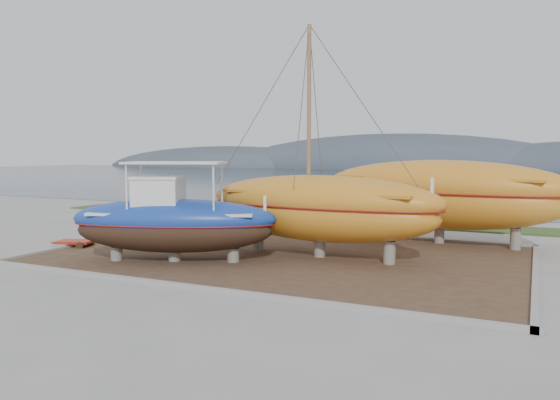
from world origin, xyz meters
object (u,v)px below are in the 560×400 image
at_px(blue_caique, 174,212).
at_px(orange_bare_hull, 440,203).
at_px(white_dinghy, 178,222).
at_px(red_trailer, 75,244).
at_px(orange_sailboat, 320,142).

height_order(blue_caique, orange_bare_hull, blue_caique).
bearing_deg(blue_caique, white_dinghy, 103.24).
xyz_separation_m(white_dinghy, red_trailer, (-2.26, -4.44, -0.59)).
height_order(white_dinghy, orange_sailboat, orange_sailboat).
distance_m(white_dinghy, red_trailer, 5.01).
bearing_deg(red_trailer, white_dinghy, 44.84).
bearing_deg(blue_caique, orange_sailboat, 12.76).
distance_m(orange_bare_hull, red_trailer, 16.21).
distance_m(blue_caique, orange_bare_hull, 11.87).
xyz_separation_m(orange_sailboat, orange_bare_hull, (3.70, 5.35, -2.65)).
bearing_deg(orange_sailboat, orange_bare_hull, 59.44).
xyz_separation_m(blue_caique, white_dinghy, (-3.61, 5.27, -1.18)).
relative_size(blue_caique, orange_bare_hull, 0.70).
relative_size(orange_bare_hull, red_trailer, 5.07).
distance_m(white_dinghy, orange_bare_hull, 12.41).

